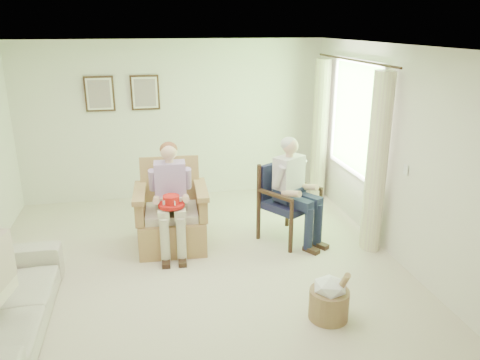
% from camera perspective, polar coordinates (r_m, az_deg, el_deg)
% --- Properties ---
extents(floor, '(5.50, 5.50, 0.00)m').
position_cam_1_polar(floor, '(5.71, -5.33, -11.24)').
color(floor, beige).
rests_on(floor, ground).
extents(back_wall, '(5.00, 0.04, 2.60)m').
position_cam_1_polar(back_wall, '(7.85, -7.97, 7.16)').
color(back_wall, silver).
rests_on(back_wall, ground).
extents(front_wall, '(5.00, 0.04, 2.60)m').
position_cam_1_polar(front_wall, '(2.71, 0.88, -15.80)').
color(front_wall, silver).
rests_on(front_wall, ground).
extents(right_wall, '(0.04, 5.50, 2.60)m').
position_cam_1_polar(right_wall, '(5.97, 18.87, 2.71)').
color(right_wall, silver).
rests_on(right_wall, ground).
extents(ceiling, '(5.00, 5.50, 0.02)m').
position_cam_1_polar(ceiling, '(4.96, -6.25, 15.82)').
color(ceiling, white).
rests_on(ceiling, back_wall).
extents(window, '(0.13, 2.50, 1.63)m').
position_cam_1_polar(window, '(6.92, 13.91, 7.68)').
color(window, '#2D6B23').
rests_on(window, right_wall).
extents(curtain_left, '(0.34, 0.34, 2.30)m').
position_cam_1_polar(curtain_left, '(6.11, 16.33, 1.86)').
color(curtain_left, beige).
rests_on(curtain_left, ground).
extents(curtain_right, '(0.34, 0.34, 2.30)m').
position_cam_1_polar(curtain_right, '(7.83, 9.74, 5.93)').
color(curtain_right, beige).
rests_on(curtain_right, ground).
extents(framed_print_left, '(0.45, 0.05, 0.55)m').
position_cam_1_polar(framed_print_left, '(7.74, -16.76, 10.02)').
color(framed_print_left, '#382114').
rests_on(framed_print_left, back_wall).
extents(framed_print_right, '(0.45, 0.05, 0.55)m').
position_cam_1_polar(framed_print_right, '(7.71, -11.50, 10.40)').
color(framed_print_right, '#382114').
rests_on(framed_print_right, back_wall).
extents(wicker_armchair, '(0.89, 0.88, 1.14)m').
position_cam_1_polar(wicker_armchair, '(6.27, -8.31, -4.82)').
color(wicker_armchair, tan).
rests_on(wicker_armchair, ground).
extents(wood_armchair, '(0.67, 0.63, 1.03)m').
position_cam_1_polar(wood_armchair, '(6.43, 5.84, -2.14)').
color(wood_armchair, black).
rests_on(wood_armchair, ground).
extents(person_wicker, '(0.40, 0.62, 1.40)m').
position_cam_1_polar(person_wicker, '(5.96, -8.42, -1.26)').
color(person_wicker, beige).
rests_on(person_wicker, ground).
extents(person_dark, '(0.40, 0.62, 1.40)m').
position_cam_1_polar(person_dark, '(6.18, 6.39, -0.41)').
color(person_dark, '#1B223B').
rests_on(person_dark, ground).
extents(red_hat, '(0.32, 0.32, 0.14)m').
position_cam_1_polar(red_hat, '(5.80, -8.38, -2.71)').
color(red_hat, red).
rests_on(red_hat, person_wicker).
extents(hatbox, '(0.50, 0.50, 0.59)m').
position_cam_1_polar(hatbox, '(4.89, 10.85, -13.92)').
color(hatbox, tan).
rests_on(hatbox, ground).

